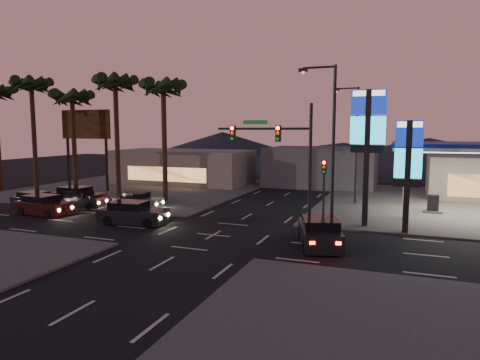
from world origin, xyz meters
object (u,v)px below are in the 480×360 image
at_px(car_lane_a_rear, 35,201).
at_px(car_lane_b_mid, 81,200).
at_px(car_lane_b_rear, 77,197).
at_px(pylon_sign_tall, 368,130).
at_px(car_lane_a_mid, 43,206).
at_px(car_lane_b_front, 138,201).
at_px(traffic_signal_mast, 282,150).
at_px(pylon_sign_short, 408,159).
at_px(suv_station, 320,232).
at_px(car_lane_a_front, 132,214).

relative_size(car_lane_a_rear, car_lane_b_mid, 1.03).
height_order(car_lane_b_mid, car_lane_b_rear, car_lane_b_rear).
relative_size(pylon_sign_tall, car_lane_a_rear, 2.05).
relative_size(car_lane_a_mid, car_lane_b_front, 1.15).
bearing_deg(traffic_signal_mast, car_lane_a_rear, 177.30).
relative_size(pylon_sign_short, car_lane_a_rear, 1.60).
distance_m(car_lane_b_front, car_lane_b_mid, 4.92).
height_order(car_lane_b_front, suv_station, suv_station).
distance_m(car_lane_a_rear, car_lane_b_mid, 3.58).
height_order(pylon_sign_short, car_lane_a_mid, pylon_sign_short).
relative_size(car_lane_a_mid, car_lane_a_rear, 1.07).
bearing_deg(suv_station, car_lane_a_front, 175.63).
bearing_deg(car_lane_a_mid, traffic_signal_mast, 2.37).
height_order(pylon_sign_short, car_lane_a_rear, pylon_sign_short).
relative_size(car_lane_a_mid, car_lane_b_rear, 0.94).
xyz_separation_m(car_lane_a_rear, car_lane_b_rear, (2.14, 2.45, 0.10)).
relative_size(car_lane_a_mid, car_lane_b_mid, 1.10).
bearing_deg(pylon_sign_tall, car_lane_a_mid, -169.56).
bearing_deg(pylon_sign_short, car_lane_b_mid, 179.42).
height_order(pylon_sign_short, traffic_signal_mast, traffic_signal_mast).
bearing_deg(car_lane_a_rear, pylon_sign_tall, 5.55).
height_order(car_lane_a_rear, car_lane_b_front, car_lane_a_rear).
xyz_separation_m(pylon_sign_tall, car_lane_a_rear, (-25.88, -2.51, -5.75)).
bearing_deg(car_lane_b_mid, car_lane_a_mid, -97.34).
height_order(car_lane_a_mid, car_lane_b_front, car_lane_a_mid).
bearing_deg(car_lane_a_front, pylon_sign_tall, 16.91).
xyz_separation_m(traffic_signal_mast, car_lane_a_front, (-10.27, -1.05, -4.51)).
relative_size(car_lane_a_rear, car_lane_b_rear, 0.87).
distance_m(car_lane_a_front, car_lane_a_rear, 11.06).
bearing_deg(car_lane_a_front, suv_station, -4.37).
bearing_deg(car_lane_b_mid, car_lane_a_front, -26.24).
bearing_deg(car_lane_a_front, traffic_signal_mast, 5.86).
xyz_separation_m(car_lane_b_mid, suv_station, (20.80, -4.82, 0.12)).
distance_m(car_lane_b_mid, suv_station, 21.35).
height_order(pylon_sign_tall, car_lane_b_rear, pylon_sign_tall).
bearing_deg(car_lane_b_front, car_lane_b_rear, -174.48).
relative_size(pylon_sign_tall, car_lane_b_mid, 2.11).
bearing_deg(car_lane_b_front, car_lane_a_front, -59.34).
xyz_separation_m(car_lane_a_mid, car_lane_a_rear, (-2.65, 1.76, -0.05)).
distance_m(pylon_sign_tall, car_lane_a_rear, 26.63).
xyz_separation_m(pylon_sign_short, car_lane_a_mid, (-25.73, -3.28, -3.96)).
height_order(pylon_sign_short, car_lane_b_front, pylon_sign_short).
bearing_deg(pylon_sign_tall, car_lane_b_front, 178.43).
relative_size(traffic_signal_mast, car_lane_b_front, 1.96).
distance_m(car_lane_a_front, suv_station, 13.08).
relative_size(pylon_sign_short, car_lane_b_rear, 1.39).
height_order(car_lane_a_front, car_lane_b_mid, car_lane_a_front).
bearing_deg(suv_station, car_lane_b_front, 159.32).
height_order(pylon_sign_tall, suv_station, pylon_sign_tall).
height_order(car_lane_a_rear, suv_station, suv_station).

